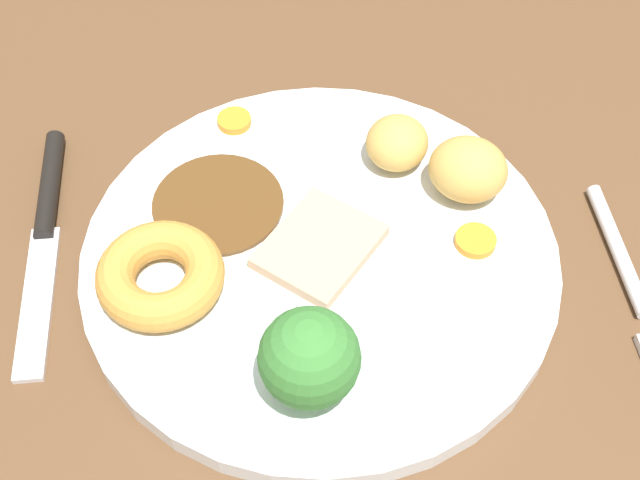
% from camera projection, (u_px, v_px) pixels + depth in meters
% --- Properties ---
extents(dining_table, '(1.20, 0.84, 0.04)m').
position_uv_depth(dining_table, '(280.00, 315.00, 0.52)').
color(dining_table, brown).
rests_on(dining_table, ground).
extents(dinner_plate, '(0.28, 0.28, 0.01)m').
position_uv_depth(dinner_plate, '(320.00, 258.00, 0.51)').
color(dinner_plate, white).
rests_on(dinner_plate, dining_table).
extents(gravy_pool, '(0.08, 0.08, 0.00)m').
position_uv_depth(gravy_pool, '(218.00, 204.00, 0.53)').
color(gravy_pool, '#563819').
rests_on(gravy_pool, dinner_plate).
extents(meat_slice_main, '(0.08, 0.09, 0.01)m').
position_uv_depth(meat_slice_main, '(320.00, 246.00, 0.50)').
color(meat_slice_main, tan).
rests_on(meat_slice_main, dinner_plate).
extents(yorkshire_pudding, '(0.07, 0.07, 0.02)m').
position_uv_depth(yorkshire_pudding, '(161.00, 272.00, 0.48)').
color(yorkshire_pudding, '#C68938').
rests_on(yorkshire_pudding, dinner_plate).
extents(roast_potato_left, '(0.06, 0.06, 0.04)m').
position_uv_depth(roast_potato_left, '(468.00, 169.00, 0.52)').
color(roast_potato_left, tan).
rests_on(roast_potato_left, dinner_plate).
extents(roast_potato_right, '(0.05, 0.05, 0.03)m').
position_uv_depth(roast_potato_right, '(397.00, 143.00, 0.54)').
color(roast_potato_right, tan).
rests_on(roast_potato_right, dinner_plate).
extents(carrot_coin_front, '(0.02, 0.02, 0.01)m').
position_uv_depth(carrot_coin_front, '(475.00, 241.00, 0.51)').
color(carrot_coin_front, orange).
rests_on(carrot_coin_front, dinner_plate).
extents(carrot_coin_back, '(0.02, 0.02, 0.01)m').
position_uv_depth(carrot_coin_back, '(234.00, 121.00, 0.57)').
color(carrot_coin_back, orange).
rests_on(carrot_coin_back, dinner_plate).
extents(broccoli_floret, '(0.05, 0.05, 0.06)m').
position_uv_depth(broccoli_floret, '(309.00, 359.00, 0.43)').
color(broccoli_floret, '#8CB766').
rests_on(broccoli_floret, dinner_plate).
extents(fork, '(0.03, 0.15, 0.01)m').
position_uv_depth(fork, '(637.00, 296.00, 0.50)').
color(fork, silver).
rests_on(fork, dining_table).
extents(knife, '(0.03, 0.19, 0.01)m').
position_uv_depth(knife, '(45.00, 226.00, 0.53)').
color(knife, black).
rests_on(knife, dining_table).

